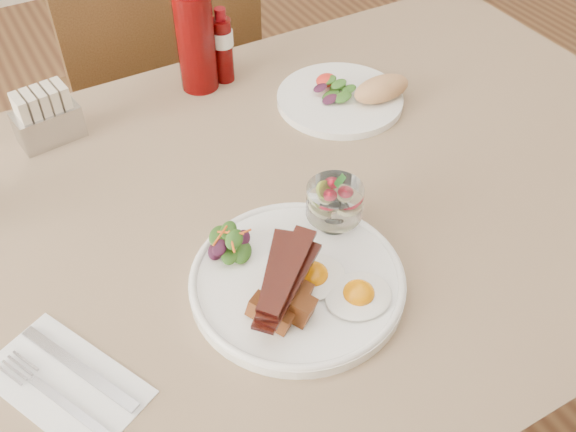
% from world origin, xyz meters
% --- Properties ---
extents(table, '(1.33, 0.88, 0.75)m').
position_xyz_m(table, '(0.00, 0.00, 0.66)').
color(table, brown).
rests_on(table, ground).
extents(chair_far, '(0.42, 0.42, 0.93)m').
position_xyz_m(chair_far, '(0.00, 0.66, 0.52)').
color(chair_far, brown).
rests_on(chair_far, ground).
extents(main_plate, '(0.28, 0.28, 0.02)m').
position_xyz_m(main_plate, '(-0.09, -0.15, 0.76)').
color(main_plate, white).
rests_on(main_plate, table).
extents(fried_eggs, '(0.14, 0.16, 0.02)m').
position_xyz_m(fried_eggs, '(-0.06, -0.18, 0.77)').
color(fried_eggs, white).
rests_on(fried_eggs, main_plate).
extents(bacon_potato_pile, '(0.13, 0.12, 0.06)m').
position_xyz_m(bacon_potato_pile, '(-0.13, -0.18, 0.80)').
color(bacon_potato_pile, brown).
rests_on(bacon_potato_pile, main_plate).
extents(side_salad, '(0.07, 0.06, 0.04)m').
position_xyz_m(side_salad, '(-0.15, -0.07, 0.78)').
color(side_salad, '#205115').
rests_on(side_salad, main_plate).
extents(fruit_cup, '(0.08, 0.08, 0.08)m').
position_xyz_m(fruit_cup, '(-0.00, -0.09, 0.81)').
color(fruit_cup, white).
rests_on(fruit_cup, main_plate).
extents(second_plate, '(0.23, 0.22, 0.06)m').
position_xyz_m(second_plate, '(0.19, 0.17, 0.77)').
color(second_plate, white).
rests_on(second_plate, table).
extents(ketchup_bottle, '(0.08, 0.08, 0.20)m').
position_xyz_m(ketchup_bottle, '(-0.01, 0.35, 0.85)').
color(ketchup_bottle, '#500404').
rests_on(ketchup_bottle, table).
extents(hot_sauce_bottle, '(0.05, 0.05, 0.14)m').
position_xyz_m(hot_sauce_bottle, '(0.04, 0.34, 0.82)').
color(hot_sauce_bottle, '#500404').
rests_on(hot_sauce_bottle, table).
extents(sugar_caddy, '(0.11, 0.07, 0.09)m').
position_xyz_m(sugar_caddy, '(-0.29, 0.32, 0.79)').
color(sugar_caddy, '#B2B3B7').
rests_on(sugar_caddy, table).
extents(napkin_cutlery, '(0.18, 0.22, 0.01)m').
position_xyz_m(napkin_cutlery, '(-0.39, -0.14, 0.75)').
color(napkin_cutlery, white).
rests_on(napkin_cutlery, table).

